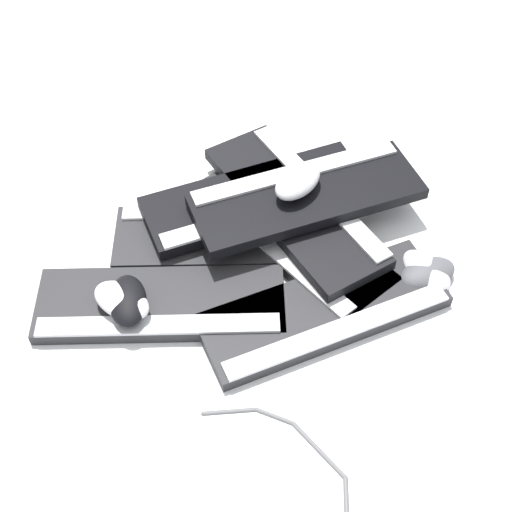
{
  "coord_description": "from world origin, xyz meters",
  "views": [
    {
      "loc": [
        -0.41,
        -0.76,
        1.04
      ],
      "look_at": [
        -0.01,
        -0.04,
        0.04
      ],
      "focal_mm": 50.0,
      "sensor_mm": 36.0,
      "label": 1
    }
  ],
  "objects_px": {
    "keyboard_1": "(230,236)",
    "mouse_2": "(426,271)",
    "mouse_3": "(427,274)",
    "keyboard_3": "(324,312)",
    "keyboard_5": "(257,198)",
    "keyboard_6": "(307,195)",
    "keyboard_2": "(161,305)",
    "mouse_4": "(128,301)",
    "keyboard_4": "(295,205)",
    "keyboard_0": "(290,235)",
    "mouse_0": "(298,181)",
    "mouse_1": "(122,300)"
  },
  "relations": [
    {
      "from": "keyboard_0",
      "to": "keyboard_5",
      "type": "height_order",
      "value": "keyboard_5"
    },
    {
      "from": "keyboard_1",
      "to": "mouse_0",
      "type": "distance_m",
      "value": 0.17
    },
    {
      "from": "keyboard_5",
      "to": "keyboard_6",
      "type": "bearing_deg",
      "value": -42.39
    },
    {
      "from": "keyboard_1",
      "to": "keyboard_4",
      "type": "bearing_deg",
      "value": -5.58
    },
    {
      "from": "keyboard_0",
      "to": "keyboard_5",
      "type": "bearing_deg",
      "value": 103.55
    },
    {
      "from": "keyboard_3",
      "to": "keyboard_6",
      "type": "height_order",
      "value": "keyboard_6"
    },
    {
      "from": "mouse_1",
      "to": "keyboard_4",
      "type": "bearing_deg",
      "value": -109.48
    },
    {
      "from": "keyboard_6",
      "to": "mouse_4",
      "type": "bearing_deg",
      "value": -173.03
    },
    {
      "from": "keyboard_1",
      "to": "keyboard_5",
      "type": "relative_size",
      "value": 1.01
    },
    {
      "from": "keyboard_4",
      "to": "mouse_3",
      "type": "bearing_deg",
      "value": -61.46
    },
    {
      "from": "keyboard_1",
      "to": "keyboard_5",
      "type": "bearing_deg",
      "value": 25.53
    },
    {
      "from": "keyboard_5",
      "to": "mouse_1",
      "type": "relative_size",
      "value": 4.14
    },
    {
      "from": "keyboard_5",
      "to": "mouse_2",
      "type": "xyz_separation_m",
      "value": [
        0.19,
        -0.29,
        -0.02
      ]
    },
    {
      "from": "mouse_0",
      "to": "mouse_2",
      "type": "relative_size",
      "value": 1.0
    },
    {
      "from": "keyboard_0",
      "to": "keyboard_1",
      "type": "distance_m",
      "value": 0.12
    },
    {
      "from": "keyboard_1",
      "to": "mouse_3",
      "type": "relative_size",
      "value": 4.17
    },
    {
      "from": "keyboard_3",
      "to": "keyboard_4",
      "type": "height_order",
      "value": "keyboard_4"
    },
    {
      "from": "keyboard_1",
      "to": "mouse_2",
      "type": "height_order",
      "value": "mouse_2"
    },
    {
      "from": "mouse_2",
      "to": "mouse_3",
      "type": "bearing_deg",
      "value": 166.43
    },
    {
      "from": "keyboard_6",
      "to": "mouse_3",
      "type": "bearing_deg",
      "value": -62.99
    },
    {
      "from": "mouse_2",
      "to": "keyboard_0",
      "type": "bearing_deg",
      "value": 36.37
    },
    {
      "from": "keyboard_2",
      "to": "keyboard_5",
      "type": "bearing_deg",
      "value": 25.09
    },
    {
      "from": "keyboard_1",
      "to": "keyboard_5",
      "type": "height_order",
      "value": "keyboard_5"
    },
    {
      "from": "keyboard_6",
      "to": "mouse_3",
      "type": "relative_size",
      "value": 4.15
    },
    {
      "from": "keyboard_5",
      "to": "keyboard_0",
      "type": "bearing_deg",
      "value": -76.45
    },
    {
      "from": "mouse_1",
      "to": "mouse_4",
      "type": "distance_m",
      "value": 0.01
    },
    {
      "from": "mouse_2",
      "to": "keyboard_6",
      "type": "bearing_deg",
      "value": 23.9
    },
    {
      "from": "keyboard_4",
      "to": "mouse_3",
      "type": "xyz_separation_m",
      "value": [
        0.13,
        -0.25,
        -0.02
      ]
    },
    {
      "from": "keyboard_0",
      "to": "mouse_2",
      "type": "bearing_deg",
      "value": -49.77
    },
    {
      "from": "keyboard_0",
      "to": "keyboard_3",
      "type": "height_order",
      "value": "same"
    },
    {
      "from": "mouse_3",
      "to": "keyboard_3",
      "type": "bearing_deg",
      "value": 179.18
    },
    {
      "from": "keyboard_1",
      "to": "keyboard_2",
      "type": "distance_m",
      "value": 0.2
    },
    {
      "from": "keyboard_3",
      "to": "mouse_2",
      "type": "height_order",
      "value": "mouse_2"
    },
    {
      "from": "keyboard_3",
      "to": "keyboard_5",
      "type": "relative_size",
      "value": 0.99
    },
    {
      "from": "keyboard_5",
      "to": "mouse_2",
      "type": "bearing_deg",
      "value": -56.83
    },
    {
      "from": "keyboard_0",
      "to": "keyboard_1",
      "type": "xyz_separation_m",
      "value": [
        -0.1,
        0.06,
        0.0
      ]
    },
    {
      "from": "keyboard_2",
      "to": "keyboard_5",
      "type": "distance_m",
      "value": 0.29
    },
    {
      "from": "keyboard_4",
      "to": "mouse_4",
      "type": "height_order",
      "value": "mouse_4"
    },
    {
      "from": "keyboard_3",
      "to": "keyboard_4",
      "type": "bearing_deg",
      "value": 71.75
    },
    {
      "from": "keyboard_1",
      "to": "keyboard_4",
      "type": "relative_size",
      "value": 1.03
    },
    {
      "from": "mouse_1",
      "to": "mouse_3",
      "type": "height_order",
      "value": "mouse_1"
    },
    {
      "from": "keyboard_4",
      "to": "keyboard_6",
      "type": "relative_size",
      "value": 0.98
    },
    {
      "from": "keyboard_0",
      "to": "mouse_0",
      "type": "distance_m",
      "value": 0.11
    },
    {
      "from": "keyboard_2",
      "to": "mouse_4",
      "type": "xyz_separation_m",
      "value": [
        -0.05,
        0.01,
        0.04
      ]
    },
    {
      "from": "keyboard_0",
      "to": "mouse_3",
      "type": "xyz_separation_m",
      "value": [
        0.17,
        -0.21,
        0.01
      ]
    },
    {
      "from": "keyboard_1",
      "to": "mouse_4",
      "type": "distance_m",
      "value": 0.25
    },
    {
      "from": "keyboard_6",
      "to": "mouse_4",
      "type": "height_order",
      "value": "keyboard_6"
    },
    {
      "from": "mouse_4",
      "to": "keyboard_2",
      "type": "bearing_deg",
      "value": -81.05
    },
    {
      "from": "keyboard_4",
      "to": "keyboard_6",
      "type": "height_order",
      "value": "keyboard_6"
    },
    {
      "from": "keyboard_1",
      "to": "keyboard_6",
      "type": "xyz_separation_m",
      "value": [
        0.15,
        -0.03,
        0.06
      ]
    }
  ]
}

